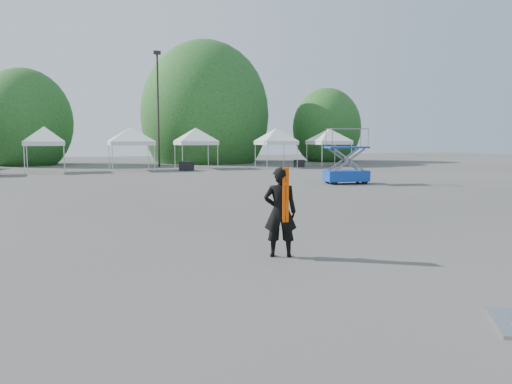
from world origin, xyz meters
name	(u,v)px	position (x,y,z in m)	size (l,w,h in m)	color
ground	(265,239)	(0.00, 0.00, 0.00)	(120.00, 120.00, 0.00)	#474442
light_pole_east	(158,102)	(3.00, 32.00, 5.52)	(0.60, 0.25, 9.80)	black
tree_mid_w	(24,122)	(-8.00, 40.00, 3.93)	(4.16, 4.16, 6.33)	#382314
tree_mid_e	(205,115)	(9.00, 39.00, 4.84)	(5.12, 5.12, 7.79)	#382314
tree_far_e	(327,128)	(22.00, 37.00, 3.63)	(3.84, 3.84, 5.84)	#382314
tent_d	(44,130)	(-5.92, 28.41, 3.06)	(3.96, 3.96, 3.88)	silver
tent_e	(131,131)	(0.24, 28.46, 3.06)	(4.64, 4.64, 3.88)	silver
tent_f	(196,131)	(5.48, 28.93, 3.06)	(4.35, 4.35, 3.88)	silver
tent_g	(276,131)	(12.23, 28.03, 3.06)	(4.14, 4.14, 3.88)	silver
tent_h	(329,132)	(17.44, 28.26, 3.06)	(4.38, 4.38, 3.88)	silver
man	(280,212)	(-0.38, -1.79, 0.94)	(0.80, 0.66, 1.87)	black
scissor_lift	(346,156)	(9.69, 12.37, 1.50)	(2.46, 1.49, 2.98)	#0B3194
crate_mid	(186,166)	(4.09, 26.37, 0.36)	(0.92, 0.72, 0.72)	black
crate_east	(299,163)	(14.46, 28.12, 0.30)	(0.77, 0.60, 0.60)	black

